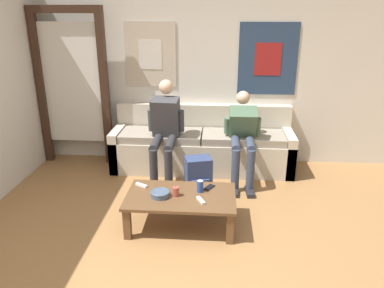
# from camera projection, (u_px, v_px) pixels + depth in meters

# --- Properties ---
(ground_plane) EXTENTS (18.00, 18.00, 0.00)m
(ground_plane) POSITION_uv_depth(u_px,v_px,m) (164.00, 272.00, 3.19)
(ground_plane) COLOR #9E7042
(wall_back) EXTENTS (10.00, 0.07, 2.55)m
(wall_back) POSITION_uv_depth(u_px,v_px,m) (189.00, 72.00, 5.17)
(wall_back) COLOR silver
(wall_back) RESTS_ON ground_plane
(door_frame) EXTENTS (1.00, 0.10, 2.15)m
(door_frame) POSITION_uv_depth(u_px,v_px,m) (72.00, 79.00, 5.11)
(door_frame) COLOR #382319
(door_frame) RESTS_ON ground_plane
(couch) EXTENTS (2.44, 0.69, 0.84)m
(couch) POSITION_uv_depth(u_px,v_px,m) (202.00, 147.00, 5.16)
(couch) COLOR beige
(couch) RESTS_ON ground_plane
(coffee_table) EXTENTS (1.10, 0.65, 0.35)m
(coffee_table) POSITION_uv_depth(u_px,v_px,m) (181.00, 200.00, 3.77)
(coffee_table) COLOR brown
(coffee_table) RESTS_ON ground_plane
(person_seated_adult) EXTENTS (0.47, 0.87, 1.27)m
(person_seated_adult) POSITION_uv_depth(u_px,v_px,m) (165.00, 128.00, 4.70)
(person_seated_adult) COLOR #2D2D33
(person_seated_adult) RESTS_ON ground_plane
(person_seated_teen) EXTENTS (0.47, 0.90, 1.11)m
(person_seated_teen) POSITION_uv_depth(u_px,v_px,m) (243.00, 134.00, 4.70)
(person_seated_teen) COLOR #384256
(person_seated_teen) RESTS_ON ground_plane
(backpack) EXTENTS (0.35, 0.31, 0.46)m
(backpack) POSITION_uv_depth(u_px,v_px,m) (198.00, 177.00, 4.46)
(backpack) COLOR navy
(backpack) RESTS_ON ground_plane
(ceramic_bowl) EXTENTS (0.19, 0.19, 0.06)m
(ceramic_bowl) POSITION_uv_depth(u_px,v_px,m) (160.00, 194.00, 3.71)
(ceramic_bowl) COLOR #475B75
(ceramic_bowl) RESTS_ON coffee_table
(pillar_candle) EXTENTS (0.07, 0.07, 0.11)m
(pillar_candle) POSITION_uv_depth(u_px,v_px,m) (176.00, 191.00, 3.72)
(pillar_candle) COLOR #B24C42
(pillar_candle) RESTS_ON coffee_table
(drink_can_blue) EXTENTS (0.07, 0.07, 0.12)m
(drink_can_blue) POSITION_uv_depth(u_px,v_px,m) (200.00, 186.00, 3.80)
(drink_can_blue) COLOR #28479E
(drink_can_blue) RESTS_ON coffee_table
(game_controller_near_left) EXTENTS (0.14, 0.10, 0.03)m
(game_controller_near_left) POSITION_uv_depth(u_px,v_px,m) (141.00, 185.00, 3.94)
(game_controller_near_left) COLOR white
(game_controller_near_left) RESTS_ON coffee_table
(game_controller_near_right) EXTENTS (0.10, 0.14, 0.03)m
(game_controller_near_right) POSITION_uv_depth(u_px,v_px,m) (201.00, 200.00, 3.63)
(game_controller_near_right) COLOR white
(game_controller_near_right) RESTS_ON coffee_table
(cell_phone) EXTENTS (0.13, 0.15, 0.01)m
(cell_phone) POSITION_uv_depth(u_px,v_px,m) (209.00, 187.00, 3.90)
(cell_phone) COLOR black
(cell_phone) RESTS_ON coffee_table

